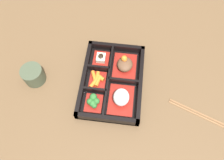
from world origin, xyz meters
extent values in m
plane|color=brown|center=(0.00, 0.00, 0.00)|extent=(3.00, 3.00, 0.00)
cube|color=black|center=(0.00, 0.00, 0.01)|extent=(0.31, 0.22, 0.01)
cube|color=black|center=(0.00, -0.10, 0.02)|extent=(0.31, 0.01, 0.04)
cube|color=black|center=(0.00, 0.10, 0.02)|extent=(0.31, 0.01, 0.04)
cube|color=black|center=(-0.15, 0.00, 0.02)|extent=(0.01, 0.22, 0.04)
cube|color=black|center=(0.15, 0.00, 0.02)|extent=(0.01, 0.22, 0.04)
cube|color=black|center=(0.00, -0.01, 0.02)|extent=(0.28, 0.01, 0.04)
cube|color=black|center=(-0.04, -0.06, 0.02)|extent=(0.01, 0.08, 0.04)
cube|color=black|center=(0.05, -0.06, 0.02)|extent=(0.01, 0.08, 0.04)
cube|color=black|center=(0.00, 0.04, 0.02)|extent=(0.01, 0.11, 0.04)
cube|color=maroon|center=(-0.07, 0.04, 0.01)|extent=(0.12, 0.09, 0.01)
ellipsoid|color=brown|center=(-0.07, 0.04, 0.03)|extent=(0.07, 0.06, 0.03)
sphere|color=orange|center=(-0.08, 0.04, 0.05)|extent=(0.02, 0.02, 0.02)
sphere|color=orange|center=(-0.08, 0.04, 0.05)|extent=(0.02, 0.02, 0.02)
cube|color=maroon|center=(0.07, 0.04, 0.01)|extent=(0.12, 0.09, 0.01)
ellipsoid|color=silver|center=(0.07, 0.04, 0.04)|extent=(0.06, 0.06, 0.05)
cube|color=maroon|center=(-0.09, -0.05, 0.01)|extent=(0.08, 0.06, 0.01)
cube|color=beige|center=(-0.09, -0.05, 0.02)|extent=(0.04, 0.03, 0.02)
ellipsoid|color=black|center=(-0.09, -0.05, 0.04)|extent=(0.02, 0.02, 0.01)
cube|color=maroon|center=(0.00, -0.05, 0.01)|extent=(0.07, 0.06, 0.01)
cylinder|color=orange|center=(-0.01, -0.04, 0.02)|extent=(0.03, 0.03, 0.02)
cylinder|color=orange|center=(0.01, -0.05, 0.02)|extent=(0.04, 0.02, 0.02)
cylinder|color=orange|center=(-0.01, -0.06, 0.02)|extent=(0.04, 0.02, 0.01)
cylinder|color=orange|center=(-0.01, -0.07, 0.02)|extent=(0.04, 0.03, 0.01)
cylinder|color=orange|center=(0.02, -0.07, 0.02)|extent=(0.04, 0.03, 0.01)
cube|color=maroon|center=(0.09, -0.05, 0.01)|extent=(0.07, 0.06, 0.01)
sphere|color=#2D6B2D|center=(0.09, -0.07, 0.03)|extent=(0.02, 0.02, 0.02)
sphere|color=#2D6B2D|center=(0.09, -0.04, 0.03)|extent=(0.02, 0.02, 0.02)
sphere|color=#2D6B2D|center=(0.10, -0.06, 0.03)|extent=(0.03, 0.03, 0.03)
sphere|color=#2D6B2D|center=(0.08, -0.06, 0.03)|extent=(0.03, 0.03, 0.03)
sphere|color=#2D6B2D|center=(0.11, -0.05, 0.03)|extent=(0.02, 0.02, 0.02)
cylinder|color=#424C38|center=(0.02, -0.29, 0.03)|extent=(0.08, 0.08, 0.07)
cylinder|color=#597A38|center=(0.02, -0.29, 0.06)|extent=(0.06, 0.06, 0.01)
cylinder|color=brown|center=(0.08, 0.32, 0.00)|extent=(0.09, 0.22, 0.01)
cylinder|color=brown|center=(0.09, 0.32, 0.00)|extent=(0.09, 0.22, 0.01)
camera|label=1|loc=(0.36, 0.04, 0.74)|focal=35.00mm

